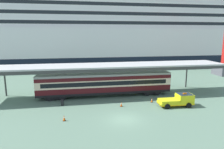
% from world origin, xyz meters
% --- Properties ---
extents(ground_plane, '(400.00, 400.00, 0.00)m').
position_xyz_m(ground_plane, '(0.00, 0.00, 0.00)').
color(ground_plane, '#55735F').
extents(cruise_ship, '(170.71, 24.80, 39.36)m').
position_xyz_m(cruise_ship, '(10.06, 50.69, 13.25)').
color(cruise_ship, black).
rests_on(cruise_ship, ground).
extents(platform_canopy, '(43.34, 6.22, 5.57)m').
position_xyz_m(platform_canopy, '(-0.93, 10.98, 5.34)').
color(platform_canopy, '#B5B5B5').
rests_on(platform_canopy, ground).
extents(train_carriage, '(23.29, 2.81, 4.11)m').
position_xyz_m(train_carriage, '(-0.93, 10.57, 2.31)').
color(train_carriage, black).
rests_on(train_carriage, ground).
extents(service_truck, '(5.27, 2.40, 2.02)m').
position_xyz_m(service_truck, '(9.34, 3.50, 0.99)').
color(service_truck, yellow).
rests_on(service_truck, ground).
extents(traffic_cone_near, '(0.36, 0.36, 0.70)m').
position_xyz_m(traffic_cone_near, '(0.70, 4.84, 0.35)').
color(traffic_cone_near, black).
rests_on(traffic_cone_near, ground).
extents(traffic_cone_mid, '(0.36, 0.36, 0.78)m').
position_xyz_m(traffic_cone_mid, '(-7.60, 0.94, 0.39)').
color(traffic_cone_mid, black).
rests_on(traffic_cone_mid, ground).
extents(traffic_cone_far, '(0.36, 0.36, 0.72)m').
position_xyz_m(traffic_cone_far, '(6.00, 5.94, 0.35)').
color(traffic_cone_far, black).
rests_on(traffic_cone_far, ground).
extents(quay_bollard, '(0.48, 0.48, 0.96)m').
position_xyz_m(quay_bollard, '(-8.14, 6.89, 0.52)').
color(quay_bollard, black).
rests_on(quay_bollard, ground).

